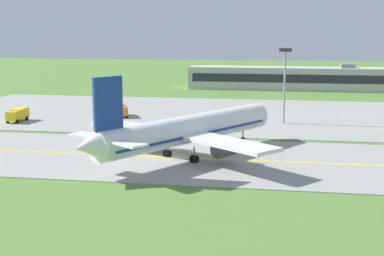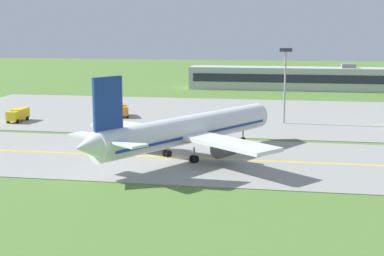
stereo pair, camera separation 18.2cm
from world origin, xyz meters
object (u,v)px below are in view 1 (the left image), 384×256
object	(u,v)px
service_truck_baggage	(120,110)
apron_light_mast	(285,76)
airplane_lead	(187,130)
service_truck_catering	(18,114)

from	to	relation	value
service_truck_baggage	apron_light_mast	size ratio (longest dim) A/B	0.42
airplane_lead	service_truck_catering	world-z (taller)	airplane_lead
service_truck_baggage	service_truck_catering	distance (m)	20.67
service_truck_catering	apron_light_mast	world-z (taller)	apron_light_mast
airplane_lead	service_truck_baggage	world-z (taller)	airplane_lead
service_truck_baggage	airplane_lead	bearing A→B (deg)	-59.31
apron_light_mast	airplane_lead	bearing A→B (deg)	-112.74
airplane_lead	service_truck_baggage	xyz separation A→B (m)	(-20.67, 34.83, -2.60)
airplane_lead	service_truck_catering	bearing A→B (deg)	147.21
service_truck_baggage	apron_light_mast	world-z (taller)	apron_light_mast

